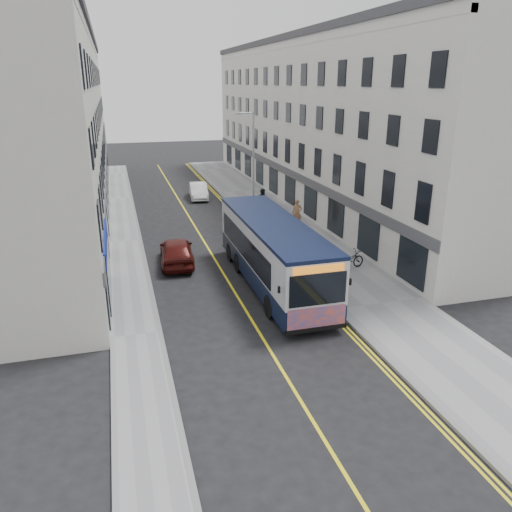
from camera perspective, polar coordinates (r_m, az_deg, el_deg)
ground at (r=23.02m, az=-1.19°, el=-6.21°), size 140.00×140.00×0.00m
pavement_east at (r=35.49m, az=3.70°, el=3.14°), size 4.50×64.00×0.12m
pavement_west at (r=33.60m, az=-14.73°, el=1.59°), size 2.00×64.00×0.12m
kerb_east at (r=34.83m, az=0.20°, el=2.87°), size 0.18×64.00×0.13m
kerb_west at (r=33.62m, az=-13.04°, el=1.75°), size 0.18×64.00×0.13m
road_centre_line at (r=34.02m, az=-6.30°, el=2.24°), size 0.12×64.00×0.01m
road_dbl_yellow_inner at (r=34.73m, az=-0.52°, el=2.72°), size 0.10×64.00×0.01m
road_dbl_yellow_outer at (r=34.79m, az=-0.20°, el=2.74°), size 0.10×64.00×0.01m
terrace_east at (r=44.51m, az=6.53°, el=14.78°), size 6.00×46.00×13.00m
terrace_west at (r=41.44m, az=-21.58°, el=13.27°), size 6.00×46.00×13.00m
streetlamp at (r=35.81m, az=-0.42°, el=10.41°), size 1.32×0.18×8.00m
city_bus at (r=25.08m, az=1.93°, el=0.58°), size 2.74×11.77×3.42m
bicycle at (r=27.96m, az=10.56°, el=-0.43°), size 2.06×1.07×1.03m
pedestrian_near at (r=35.60m, az=4.71°, el=4.90°), size 0.83×0.69×1.96m
pedestrian_far at (r=39.22m, az=0.83°, el=6.31°), size 1.20×1.13×1.97m
car_white at (r=45.25m, az=-6.59°, el=7.41°), size 1.83×4.33×1.39m
car_maroon at (r=28.80m, az=-9.06°, el=0.56°), size 2.21×4.72×1.56m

